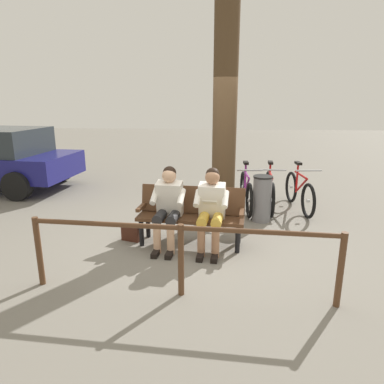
{
  "coord_description": "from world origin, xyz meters",
  "views": [
    {
      "loc": [
        -0.25,
        4.92,
        2.17
      ],
      "look_at": [
        0.16,
        -0.26,
        0.75
      ],
      "focal_mm": 32.31,
      "sensor_mm": 36.0,
      "label": 1
    }
  ],
  "objects_px": {
    "person_companion": "(168,203)",
    "tree_trunk": "(225,105)",
    "litter_bin": "(262,199)",
    "bicycle_blue": "(270,191)",
    "person_reading": "(211,206)",
    "bicycle_silver": "(299,192)",
    "handbag": "(132,233)",
    "bicycle_orange": "(246,192)",
    "bench": "(191,211)"
  },
  "relations": [
    {
      "from": "person_companion",
      "to": "tree_trunk",
      "type": "distance_m",
      "value": 2.02
    },
    {
      "from": "person_companion",
      "to": "litter_bin",
      "type": "bearing_deg",
      "value": -136.12
    },
    {
      "from": "litter_bin",
      "to": "bicycle_blue",
      "type": "distance_m",
      "value": 0.78
    },
    {
      "from": "person_reading",
      "to": "bicycle_silver",
      "type": "relative_size",
      "value": 0.72
    },
    {
      "from": "bicycle_blue",
      "to": "bicycle_silver",
      "type": "bearing_deg",
      "value": 91.83
    },
    {
      "from": "handbag",
      "to": "person_reading",
      "type": "bearing_deg",
      "value": 170.88
    },
    {
      "from": "bicycle_silver",
      "to": "bicycle_blue",
      "type": "relative_size",
      "value": 1.0
    },
    {
      "from": "person_companion",
      "to": "bicycle_blue",
      "type": "bearing_deg",
      "value": -126.72
    },
    {
      "from": "handbag",
      "to": "bicycle_silver",
      "type": "xyz_separation_m",
      "value": [
        -2.95,
        -1.8,
        0.24
      ]
    },
    {
      "from": "person_companion",
      "to": "bicycle_orange",
      "type": "relative_size",
      "value": 0.71
    },
    {
      "from": "bicycle_silver",
      "to": "bicycle_orange",
      "type": "height_order",
      "value": "same"
    },
    {
      "from": "bicycle_orange",
      "to": "person_reading",
      "type": "bearing_deg",
      "value": -21.24
    },
    {
      "from": "person_companion",
      "to": "bicycle_blue",
      "type": "height_order",
      "value": "person_companion"
    },
    {
      "from": "tree_trunk",
      "to": "bicycle_blue",
      "type": "relative_size",
      "value": 2.43
    },
    {
      "from": "bench",
      "to": "bicycle_blue",
      "type": "height_order",
      "value": "bicycle_blue"
    },
    {
      "from": "bench",
      "to": "person_companion",
      "type": "height_order",
      "value": "person_companion"
    },
    {
      "from": "bicycle_orange",
      "to": "handbag",
      "type": "bearing_deg",
      "value": -50.15
    },
    {
      "from": "handbag",
      "to": "litter_bin",
      "type": "relative_size",
      "value": 0.36
    },
    {
      "from": "bench",
      "to": "litter_bin",
      "type": "bearing_deg",
      "value": -132.47
    },
    {
      "from": "litter_bin",
      "to": "person_reading",
      "type": "bearing_deg",
      "value": 55.22
    },
    {
      "from": "tree_trunk",
      "to": "bicycle_blue",
      "type": "xyz_separation_m",
      "value": [
        -0.94,
        -0.73,
        -1.69
      ]
    },
    {
      "from": "bench",
      "to": "bicycle_orange",
      "type": "height_order",
      "value": "bicycle_orange"
    },
    {
      "from": "person_reading",
      "to": "bicycle_blue",
      "type": "relative_size",
      "value": 0.71
    },
    {
      "from": "bench",
      "to": "tree_trunk",
      "type": "height_order",
      "value": "tree_trunk"
    },
    {
      "from": "tree_trunk",
      "to": "bicycle_blue",
      "type": "bearing_deg",
      "value": -142.45
    },
    {
      "from": "person_companion",
      "to": "bicycle_silver",
      "type": "bearing_deg",
      "value": -134.97
    },
    {
      "from": "person_reading",
      "to": "bench",
      "type": "bearing_deg",
      "value": -27.07
    },
    {
      "from": "bicycle_blue",
      "to": "bicycle_orange",
      "type": "height_order",
      "value": "same"
    },
    {
      "from": "person_companion",
      "to": "bicycle_orange",
      "type": "xyz_separation_m",
      "value": [
        -1.28,
        -1.89,
        -0.3
      ]
    },
    {
      "from": "person_reading",
      "to": "bicycle_orange",
      "type": "bearing_deg",
      "value": -103.04
    },
    {
      "from": "tree_trunk",
      "to": "bicycle_orange",
      "type": "relative_size",
      "value": 2.43
    },
    {
      "from": "handbag",
      "to": "bicycle_orange",
      "type": "bearing_deg",
      "value": -137.26
    },
    {
      "from": "bench",
      "to": "bicycle_silver",
      "type": "bearing_deg",
      "value": -132.65
    },
    {
      "from": "handbag",
      "to": "bicycle_silver",
      "type": "bearing_deg",
      "value": -148.58
    },
    {
      "from": "bench",
      "to": "person_companion",
      "type": "relative_size",
      "value": 1.36
    },
    {
      "from": "bench",
      "to": "tree_trunk",
      "type": "xyz_separation_m",
      "value": [
        -0.49,
        -1.09,
        1.54
      ]
    },
    {
      "from": "person_reading",
      "to": "tree_trunk",
      "type": "distance_m",
      "value": 1.9
    },
    {
      "from": "person_companion",
      "to": "handbag",
      "type": "height_order",
      "value": "person_companion"
    },
    {
      "from": "bench",
      "to": "person_reading",
      "type": "distance_m",
      "value": 0.39
    },
    {
      "from": "litter_bin",
      "to": "bicycle_blue",
      "type": "xyz_separation_m",
      "value": [
        -0.24,
        -0.74,
        -0.06
      ]
    },
    {
      "from": "bicycle_silver",
      "to": "bicycle_blue",
      "type": "distance_m",
      "value": 0.58
    },
    {
      "from": "tree_trunk",
      "to": "litter_bin",
      "type": "height_order",
      "value": "tree_trunk"
    },
    {
      "from": "bicycle_orange",
      "to": "bench",
      "type": "bearing_deg",
      "value": -31.34
    },
    {
      "from": "handbag",
      "to": "tree_trunk",
      "type": "relative_size",
      "value": 0.07
    },
    {
      "from": "bench",
      "to": "tree_trunk",
      "type": "relative_size",
      "value": 0.4
    },
    {
      "from": "litter_bin",
      "to": "bicycle_orange",
      "type": "distance_m",
      "value": 0.72
    },
    {
      "from": "tree_trunk",
      "to": "bicycle_silver",
      "type": "height_order",
      "value": "tree_trunk"
    },
    {
      "from": "person_reading",
      "to": "bicycle_blue",
      "type": "bearing_deg",
      "value": -113.86
    },
    {
      "from": "person_companion",
      "to": "bench",
      "type": "bearing_deg",
      "value": -152.74
    },
    {
      "from": "person_companion",
      "to": "tree_trunk",
      "type": "relative_size",
      "value": 0.29
    }
  ]
}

